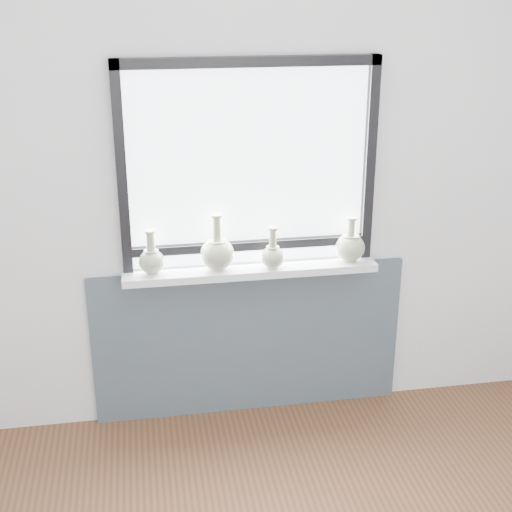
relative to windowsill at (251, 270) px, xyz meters
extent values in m
cube|color=silver|center=(0.00, 0.10, 0.42)|extent=(3.60, 0.02, 2.60)
cube|color=#3D4A55|center=(0.00, 0.07, -0.45)|extent=(1.70, 0.03, 0.86)
cube|color=silver|center=(0.00, 0.00, 0.00)|extent=(1.32, 0.18, 0.04)
cube|color=black|center=(-0.62, 0.05, 0.55)|extent=(0.05, 0.06, 1.05)
cube|color=black|center=(0.62, 0.05, 0.55)|extent=(0.05, 0.06, 1.05)
cube|color=black|center=(0.00, 0.05, 1.04)|extent=(1.30, 0.06, 0.05)
cube|color=black|center=(0.00, 0.05, 0.12)|extent=(1.20, 0.05, 0.04)
cube|color=white|center=(0.00, 0.08, 0.52)|extent=(1.20, 0.01, 1.00)
cylinder|color=#9BA484|center=(-0.51, 0.00, 0.02)|extent=(0.06, 0.06, 0.01)
ellipsoid|color=#9BA484|center=(-0.51, 0.00, 0.08)|extent=(0.13, 0.13, 0.12)
cone|color=#9BA484|center=(-0.51, 0.00, 0.13)|extent=(0.07, 0.07, 0.03)
cylinder|color=#9BA484|center=(-0.51, 0.00, 0.18)|extent=(0.04, 0.04, 0.11)
cylinder|color=#9BA484|center=(-0.51, 0.00, 0.24)|extent=(0.05, 0.05, 0.01)
cylinder|color=#9BA484|center=(-0.17, 0.00, 0.02)|extent=(0.08, 0.08, 0.01)
ellipsoid|color=#9BA484|center=(-0.17, 0.00, 0.10)|extent=(0.18, 0.18, 0.16)
cone|color=#9BA484|center=(-0.17, 0.00, 0.16)|extent=(0.10, 0.10, 0.03)
cylinder|color=#9BA484|center=(-0.17, 0.00, 0.23)|extent=(0.04, 0.04, 0.15)
cylinder|color=#9BA484|center=(-0.17, 0.00, 0.31)|extent=(0.06, 0.06, 0.01)
cylinder|color=#9BA484|center=(0.11, -0.03, 0.02)|extent=(0.06, 0.06, 0.01)
ellipsoid|color=#9BA484|center=(0.11, -0.03, 0.08)|extent=(0.12, 0.12, 0.11)
cone|color=#9BA484|center=(0.11, -0.03, 0.12)|extent=(0.07, 0.07, 0.03)
cylinder|color=#9BA484|center=(0.11, -0.03, 0.17)|extent=(0.04, 0.04, 0.11)
cylinder|color=#9BA484|center=(0.11, -0.03, 0.23)|extent=(0.06, 0.06, 0.01)
cylinder|color=#9BA484|center=(0.53, 0.00, 0.02)|extent=(0.07, 0.07, 0.01)
ellipsoid|color=#9BA484|center=(0.53, 0.00, 0.09)|extent=(0.16, 0.16, 0.14)
cone|color=#9BA484|center=(0.53, 0.00, 0.15)|extent=(0.09, 0.09, 0.03)
cylinder|color=#9BA484|center=(0.53, 0.00, 0.20)|extent=(0.04, 0.04, 0.11)
cylinder|color=#9BA484|center=(0.53, 0.00, 0.25)|extent=(0.06, 0.06, 0.01)
camera|label=1|loc=(-0.55, -3.37, 1.41)|focal=50.00mm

